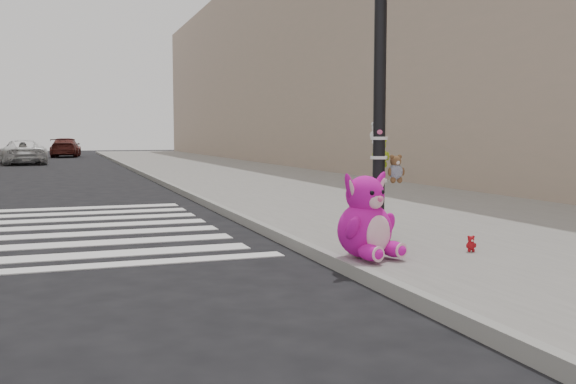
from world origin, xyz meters
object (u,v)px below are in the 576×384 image
object	(u,v)px
signal_pole	(379,110)
pink_bunny	(367,223)
car_white_near	(22,152)
red_teddy	(471,244)

from	to	relation	value
signal_pole	pink_bunny	world-z (taller)	signal_pole
pink_bunny	car_white_near	world-z (taller)	car_white_near
signal_pole	car_white_near	size ratio (longest dim) A/B	0.90
red_teddy	car_white_near	distance (m)	30.02
car_white_near	signal_pole	bearing A→B (deg)	94.56
red_teddy	car_white_near	xyz separation A→B (m)	(-6.24, 29.36, 0.38)
pink_bunny	red_teddy	xyz separation A→B (m)	(1.30, -0.06, -0.30)
pink_bunny	car_white_near	xyz separation A→B (m)	(-4.94, 29.30, 0.08)
car_white_near	red_teddy	bearing A→B (deg)	95.02
signal_pole	red_teddy	distance (m)	2.10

